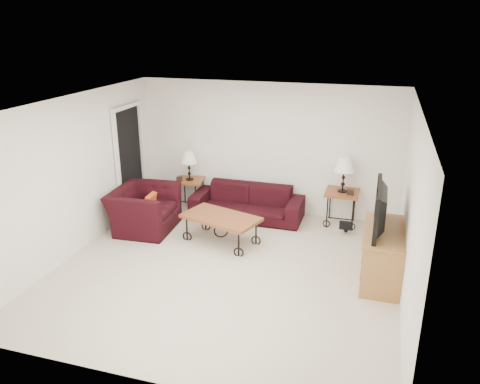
# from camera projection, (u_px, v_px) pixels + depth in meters

# --- Properties ---
(ground) EXTENTS (5.00, 5.00, 0.00)m
(ground) POSITION_uv_depth(u_px,v_px,m) (227.00, 269.00, 7.20)
(ground) COLOR #BDB2A1
(ground) RESTS_ON ground
(wall_back) EXTENTS (5.00, 0.02, 2.50)m
(wall_back) POSITION_uv_depth(u_px,v_px,m) (267.00, 149.00, 9.02)
(wall_back) COLOR white
(wall_back) RESTS_ON ground
(wall_front) EXTENTS (5.00, 0.02, 2.50)m
(wall_front) POSITION_uv_depth(u_px,v_px,m) (144.00, 277.00, 4.52)
(wall_front) COLOR white
(wall_front) RESTS_ON ground
(wall_left) EXTENTS (0.02, 5.00, 2.50)m
(wall_left) POSITION_uv_depth(u_px,v_px,m) (75.00, 176.00, 7.45)
(wall_left) COLOR white
(wall_left) RESTS_ON ground
(wall_right) EXTENTS (0.02, 5.00, 2.50)m
(wall_right) POSITION_uv_depth(u_px,v_px,m) (410.00, 211.00, 6.10)
(wall_right) COLOR white
(wall_right) RESTS_ON ground
(ceiling) EXTENTS (5.00, 5.00, 0.00)m
(ceiling) POSITION_uv_depth(u_px,v_px,m) (225.00, 104.00, 6.35)
(ceiling) COLOR white
(ceiling) RESTS_ON wall_back
(doorway) EXTENTS (0.08, 0.94, 2.04)m
(doorway) POSITION_uv_depth(u_px,v_px,m) (130.00, 162.00, 9.00)
(doorway) COLOR black
(doorway) RESTS_ON ground
(sofa) EXTENTS (2.10, 0.82, 0.61)m
(sofa) POSITION_uv_depth(u_px,v_px,m) (247.00, 202.00, 8.98)
(sofa) COLOR black
(sofa) RESTS_ON ground
(side_table_left) EXTENTS (0.61, 0.61, 0.58)m
(side_table_left) POSITION_uv_depth(u_px,v_px,m) (190.00, 193.00, 9.48)
(side_table_left) COLOR brown
(side_table_left) RESTS_ON ground
(side_table_right) EXTENTS (0.60, 0.60, 0.64)m
(side_table_right) POSITION_uv_depth(u_px,v_px,m) (341.00, 208.00, 8.67)
(side_table_right) COLOR brown
(side_table_right) RESTS_ON ground
(lamp_left) EXTENTS (0.38, 0.38, 0.58)m
(lamp_left) POSITION_uv_depth(u_px,v_px,m) (189.00, 166.00, 9.28)
(lamp_left) COLOR black
(lamp_left) RESTS_ON side_table_left
(lamp_right) EXTENTS (0.37, 0.37, 0.64)m
(lamp_right) POSITION_uv_depth(u_px,v_px,m) (344.00, 175.00, 8.45)
(lamp_right) COLOR black
(lamp_right) RESTS_ON side_table_right
(photo_frame_left) EXTENTS (0.11, 0.05, 0.10)m
(photo_frame_left) POSITION_uv_depth(u_px,v_px,m) (179.00, 179.00, 9.27)
(photo_frame_left) COLOR black
(photo_frame_left) RESTS_ON side_table_left
(photo_frame_right) EXTENTS (0.13, 0.05, 0.11)m
(photo_frame_right) POSITION_uv_depth(u_px,v_px,m) (350.00, 192.00, 8.37)
(photo_frame_right) COLOR black
(photo_frame_right) RESTS_ON side_table_right
(coffee_table) EXTENTS (1.41, 1.03, 0.47)m
(coffee_table) POSITION_uv_depth(u_px,v_px,m) (221.00, 229.00, 8.00)
(coffee_table) COLOR brown
(coffee_table) RESTS_ON ground
(armchair) EXTENTS (1.08, 1.22, 0.76)m
(armchair) POSITION_uv_depth(u_px,v_px,m) (144.00, 209.00, 8.46)
(armchair) COLOR black
(armchair) RESTS_ON ground
(throw_pillow) EXTENTS (0.11, 0.35, 0.34)m
(throw_pillow) POSITION_uv_depth(u_px,v_px,m) (150.00, 204.00, 8.33)
(throw_pillow) COLOR #BD3C18
(throw_pillow) RESTS_ON armchair
(tv_stand) EXTENTS (0.53, 1.28, 0.77)m
(tv_stand) POSITION_uv_depth(u_px,v_px,m) (382.00, 255.00, 6.82)
(tv_stand) COLOR #A16A3C
(tv_stand) RESTS_ON ground
(television) EXTENTS (0.15, 1.14, 0.66)m
(television) POSITION_uv_depth(u_px,v_px,m) (386.00, 209.00, 6.58)
(television) COLOR black
(television) RESTS_ON tv_stand
(backpack) EXTENTS (0.40, 0.34, 0.46)m
(backpack) POSITION_uv_depth(u_px,v_px,m) (347.00, 221.00, 8.36)
(backpack) COLOR black
(backpack) RESTS_ON ground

